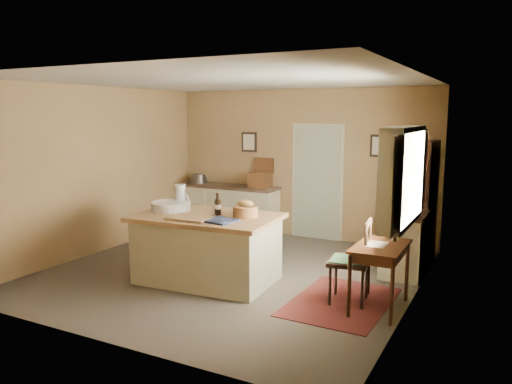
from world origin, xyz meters
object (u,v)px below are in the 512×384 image
writing_desk (380,253)px  right_cabinet (406,242)px  work_island (207,246)px  sideboard (229,207)px  desk_chair (349,262)px  shelving_unit (426,203)px

writing_desk → right_cabinet: bearing=90.0°
work_island → right_cabinet: (2.32, 1.58, -0.02)m
sideboard → desk_chair: (3.17, -2.53, 0.02)m
right_cabinet → shelving_unit: (0.15, 0.64, 0.47)m
work_island → right_cabinet: work_island is taller
right_cabinet → shelving_unit: size_ratio=0.56×
work_island → writing_desk: work_island is taller
right_cabinet → shelving_unit: bearing=76.8°
desk_chair → writing_desk: bearing=-13.5°
work_island → sideboard: bearing=110.8°
writing_desk → shelving_unit: bearing=86.0°
desk_chair → right_cabinet: 1.52m
sideboard → right_cabinet: bearing=-16.8°
work_island → writing_desk: bearing=-2.0°
desk_chair → right_cabinet: (0.38, 1.47, -0.04)m
work_island → desk_chair: size_ratio=1.96×
sideboard → desk_chair: sideboard is taller
sideboard → writing_desk: (3.54, -2.57, 0.19)m
writing_desk → sideboard: bearing=144.0°
sideboard → writing_desk: 4.38m
work_island → sideboard: work_island is taller
work_island → shelving_unit: (2.47, 2.22, 0.45)m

